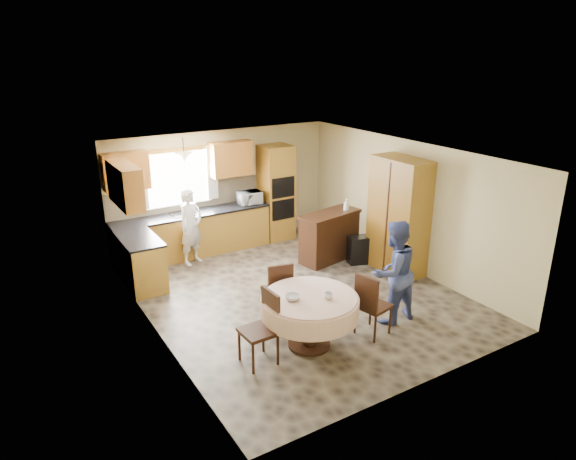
% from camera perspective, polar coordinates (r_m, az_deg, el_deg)
% --- Properties ---
extents(floor, '(5.00, 6.00, 0.01)m').
position_cam_1_polar(floor, '(9.13, 0.97, -7.17)').
color(floor, '#6C5F4B').
rests_on(floor, ground).
extents(ceiling, '(5.00, 6.00, 0.01)m').
position_cam_1_polar(ceiling, '(8.31, 1.07, 8.41)').
color(ceiling, white).
rests_on(ceiling, wall_back).
extents(wall_back, '(5.00, 0.02, 2.50)m').
position_cam_1_polar(wall_back, '(11.17, -7.27, 4.62)').
color(wall_back, tan).
rests_on(wall_back, floor).
extents(wall_front, '(5.00, 0.02, 2.50)m').
position_cam_1_polar(wall_front, '(6.51, 15.42, -7.27)').
color(wall_front, tan).
rests_on(wall_front, floor).
extents(wall_left, '(0.02, 6.00, 2.50)m').
position_cam_1_polar(wall_left, '(7.68, -14.96, -2.99)').
color(wall_left, tan).
rests_on(wall_left, floor).
extents(wall_right, '(0.02, 6.00, 2.50)m').
position_cam_1_polar(wall_right, '(10.14, 13.06, 2.69)').
color(wall_right, tan).
rests_on(wall_right, floor).
extents(window, '(1.40, 0.03, 1.10)m').
position_cam_1_polar(window, '(10.71, -12.19, 5.61)').
color(window, white).
rests_on(window, wall_back).
extents(curtain_left, '(0.22, 0.02, 1.15)m').
position_cam_1_polar(curtain_left, '(10.44, -16.00, 5.21)').
color(curtain_left, white).
rests_on(curtain_left, wall_back).
extents(curtain_right, '(0.22, 0.02, 1.15)m').
position_cam_1_polar(curtain_right, '(10.92, -8.41, 6.37)').
color(curtain_right, white).
rests_on(curtain_right, wall_back).
extents(base_cab_back, '(3.30, 0.60, 0.88)m').
position_cam_1_polar(base_cab_back, '(10.84, -10.51, -0.52)').
color(base_cab_back, gold).
rests_on(base_cab_back, floor).
extents(counter_back, '(3.30, 0.64, 0.04)m').
position_cam_1_polar(counter_back, '(10.70, -10.66, 1.79)').
color(counter_back, black).
rests_on(counter_back, base_cab_back).
extents(base_cab_left, '(0.60, 1.20, 0.88)m').
position_cam_1_polar(base_cab_left, '(9.67, -16.01, -3.52)').
color(base_cab_left, gold).
rests_on(base_cab_left, floor).
extents(counter_left, '(0.64, 1.20, 0.04)m').
position_cam_1_polar(counter_left, '(9.50, -16.27, -0.97)').
color(counter_left, black).
rests_on(counter_left, base_cab_left).
extents(backsplash, '(3.30, 0.02, 0.55)m').
position_cam_1_polar(backsplash, '(10.88, -11.31, 3.59)').
color(backsplash, tan).
rests_on(backsplash, wall_back).
extents(wall_cab_left, '(0.85, 0.33, 0.72)m').
position_cam_1_polar(wall_cab_left, '(10.22, -17.60, 6.26)').
color(wall_cab_left, '#C47831').
rests_on(wall_cab_left, wall_back).
extents(wall_cab_right, '(0.90, 0.33, 0.72)m').
position_cam_1_polar(wall_cab_right, '(10.94, -6.34, 7.88)').
color(wall_cab_right, '#C47831').
rests_on(wall_cab_right, wall_back).
extents(wall_cab_side, '(0.33, 1.20, 0.72)m').
position_cam_1_polar(wall_cab_side, '(9.18, -17.67, 4.79)').
color(wall_cab_side, '#C47831').
rests_on(wall_cab_side, wall_left).
extents(oven_tower, '(0.66, 0.62, 2.12)m').
position_cam_1_polar(oven_tower, '(11.46, -1.34, 4.17)').
color(oven_tower, gold).
rests_on(oven_tower, floor).
extents(oven_upper, '(0.56, 0.01, 0.45)m').
position_cam_1_polar(oven_upper, '(11.15, -0.53, 4.74)').
color(oven_upper, black).
rests_on(oven_upper, oven_tower).
extents(oven_lower, '(0.56, 0.01, 0.45)m').
position_cam_1_polar(oven_lower, '(11.29, -0.52, 2.29)').
color(oven_lower, black).
rests_on(oven_lower, oven_tower).
extents(pendant, '(0.36, 0.36, 0.18)m').
position_cam_1_polar(pendant, '(10.16, -11.48, 7.92)').
color(pendant, beige).
rests_on(pendant, ceiling).
extents(sideboard, '(1.40, 0.79, 0.94)m').
position_cam_1_polar(sideboard, '(10.43, 4.61, -0.88)').
color(sideboard, '#3A1D0F').
rests_on(sideboard, floor).
extents(space_heater, '(0.48, 0.40, 0.56)m').
position_cam_1_polar(space_heater, '(10.40, 7.83, -2.20)').
color(space_heater, black).
rests_on(space_heater, floor).
extents(cupboard, '(0.58, 1.16, 2.22)m').
position_cam_1_polar(cupboard, '(9.93, 12.18, 1.55)').
color(cupboard, gold).
rests_on(cupboard, floor).
extents(dining_table, '(1.40, 1.40, 0.80)m').
position_cam_1_polar(dining_table, '(7.40, 2.42, -8.57)').
color(dining_table, '#3A1D0F').
rests_on(dining_table, floor).
extents(chair_left, '(0.47, 0.47, 1.04)m').
position_cam_1_polar(chair_left, '(7.09, -2.75, -10.38)').
color(chair_left, '#3A1D0F').
rests_on(chair_left, floor).
extents(chair_back, '(0.51, 0.51, 0.99)m').
position_cam_1_polar(chair_back, '(8.10, -1.06, -6.50)').
color(chair_back, '#3A1D0F').
rests_on(chair_back, floor).
extents(chair_right, '(0.52, 0.52, 1.00)m').
position_cam_1_polar(chair_right, '(7.77, 9.15, -7.95)').
color(chair_right, '#3A1D0F').
rests_on(chair_right, floor).
extents(framed_picture, '(0.06, 0.64, 0.53)m').
position_cam_1_polar(framed_picture, '(10.57, 10.11, 5.77)').
color(framed_picture, gold).
rests_on(framed_picture, wall_right).
extents(microwave, '(0.51, 0.35, 0.27)m').
position_cam_1_polar(microwave, '(11.11, -4.30, 3.60)').
color(microwave, silver).
rests_on(microwave, counter_back).
extents(person_sink, '(0.67, 0.57, 1.54)m').
position_cam_1_polar(person_sink, '(10.31, -10.74, 0.36)').
color(person_sink, silver).
rests_on(person_sink, floor).
extents(person_dining, '(0.83, 0.66, 1.67)m').
position_cam_1_polar(person_dining, '(8.13, 11.62, -4.60)').
color(person_dining, '#39457D').
rests_on(person_dining, floor).
extents(bowl_sideboard, '(0.26, 0.26, 0.06)m').
position_cam_1_polar(bowl_sideboard, '(10.10, 3.26, 1.46)').
color(bowl_sideboard, '#B2B2B2').
rests_on(bowl_sideboard, sideboard).
extents(bottle_sideboard, '(0.11, 0.11, 0.29)m').
position_cam_1_polar(bottle_sideboard, '(10.47, 6.49, 2.70)').
color(bottle_sideboard, silver).
rests_on(bottle_sideboard, sideboard).
extents(cup_table, '(0.13, 0.13, 0.09)m').
position_cam_1_polar(cup_table, '(7.24, 4.49, -7.29)').
color(cup_table, '#B2B2B2').
rests_on(cup_table, dining_table).
extents(bowl_table, '(0.23, 0.23, 0.07)m').
position_cam_1_polar(bowl_table, '(7.20, 0.50, -7.49)').
color(bowl_table, '#B2B2B2').
rests_on(bowl_table, dining_table).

